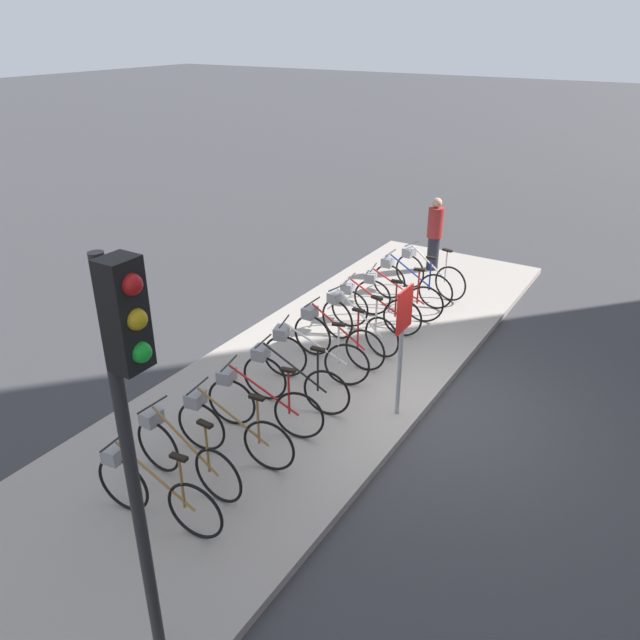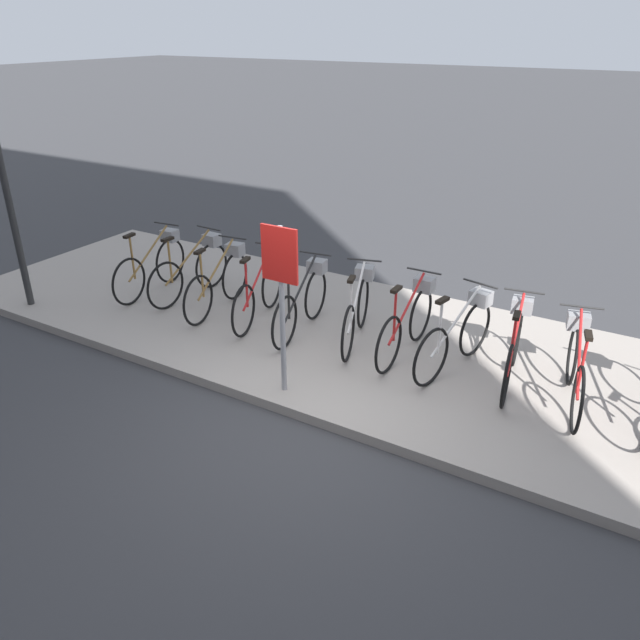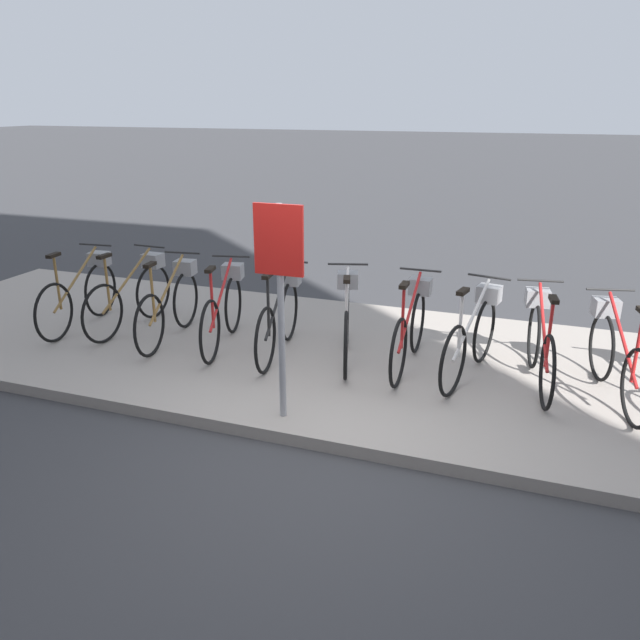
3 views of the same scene
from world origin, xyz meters
name	(u,v)px [view 1 (image 1 of 3)]	position (x,y,z in m)	size (l,w,h in m)	color
ground_plane	(428,411)	(0.00, 0.00, 0.00)	(120.00, 120.00, 0.00)	#38383A
sidewalk	(320,373)	(0.00, 1.89, 0.06)	(13.01, 3.77, 0.12)	#9E9389
parked_bicycle_0	(151,488)	(-3.82, 1.70, 0.57)	(0.46, 1.69, 1.04)	black
parked_bicycle_1	(181,451)	(-3.16, 1.86, 0.57)	(0.46, 1.70, 1.04)	black
parked_bicycle_2	(228,428)	(-2.50, 1.70, 0.57)	(0.46, 1.69, 1.04)	black
parked_bicycle_3	(258,401)	(-1.81, 1.73, 0.57)	(0.54, 1.67, 1.04)	black
parked_bicycle_4	(289,378)	(-1.09, 1.72, 0.57)	(0.46, 1.69, 1.04)	black
parked_bicycle_5	(310,354)	(-0.35, 1.85, 0.57)	(0.62, 1.64, 1.04)	black
parked_bicycle_6	(333,336)	(0.37, 1.86, 0.57)	(0.46, 1.70, 1.04)	black
parked_bicycle_7	(355,321)	(1.03, 1.82, 0.57)	(0.51, 1.67, 1.04)	black
parked_bicycle_8	(371,307)	(1.69, 1.85, 0.57)	(0.46, 1.69, 1.04)	black
parked_bicycle_9	(393,296)	(2.38, 1.74, 0.57)	(0.56, 1.66, 1.04)	black
parked_bicycle_10	(408,281)	(3.18, 1.82, 0.57)	(0.46, 1.70, 1.04)	black
parked_bicycle_11	(426,272)	(3.83, 1.71, 0.57)	(0.51, 1.67, 1.04)	black
pedestrian	(435,232)	(5.18, 2.11, 0.97)	(0.34, 0.34, 1.63)	#23232D
traffic_light	(131,407)	(-5.06, 0.24, 2.84)	(0.24, 0.40, 3.80)	#2D2D2D
sign_post	(403,331)	(-0.46, 0.29, 1.44)	(0.44, 0.07, 1.94)	#99999E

